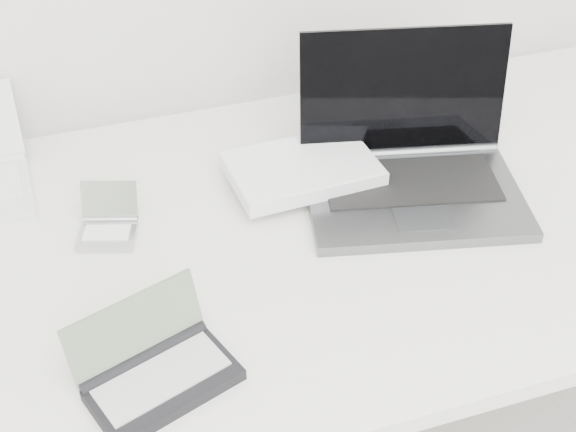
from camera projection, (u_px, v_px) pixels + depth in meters
name	position (u px, v px, depth m)	size (l,w,h in m)	color
desk	(298.00, 249.00, 1.32)	(1.60, 0.80, 0.73)	white
laptop_large	(378.00, 167.00, 1.35)	(0.49, 0.36, 0.24)	#585A5D
pda_silver	(108.00, 226.00, 1.26)	(0.11, 0.12, 0.07)	#B9B9BD
palmtop_charcoal	(156.00, 370.00, 1.03)	(0.22, 0.18, 0.10)	black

